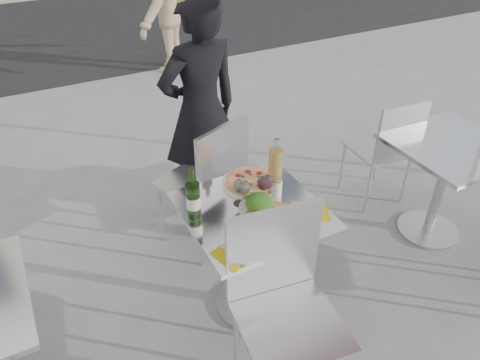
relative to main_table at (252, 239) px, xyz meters
name	(u,v)px	position (x,y,z in m)	size (l,w,h in m)	color
ground	(251,303)	(0.00, 0.00, -0.54)	(80.00, 80.00, 0.00)	slate
street_asphalt	(63,27)	(0.00, 6.50, -0.54)	(24.00, 5.00, 0.00)	black
main_table	(252,239)	(0.00, 0.00, 0.00)	(0.72, 0.72, 0.75)	#B7BABF
side_table_right	(445,171)	(1.50, 0.00, 0.00)	(0.72, 0.72, 0.75)	#B7BABF
chair_far	(210,176)	(0.02, 0.61, 0.06)	(0.60, 0.61, 1.01)	silver
chair_near	(282,295)	(-0.10, -0.48, 0.07)	(0.52, 0.54, 1.03)	silver
side_chair_rfar	(388,144)	(1.40, 0.46, 0.00)	(0.44, 0.45, 0.91)	silver
woman_diner	(200,112)	(0.15, 1.04, 0.29)	(0.61, 0.40, 1.66)	black
pizza_near	(274,220)	(0.05, -0.14, 0.22)	(0.31, 0.31, 0.02)	#DFA957
pizza_far	(251,182)	(0.10, 0.21, 0.23)	(0.33, 0.33, 0.03)	white
salad_plate	(259,203)	(0.03, -0.01, 0.25)	(0.22, 0.22, 0.09)	white
wine_bottle	(193,198)	(-0.30, 0.10, 0.32)	(0.07, 0.07, 0.29)	#2F5A21
carafe	(275,165)	(0.23, 0.16, 0.33)	(0.08, 0.08, 0.29)	#E7B962
sugar_shaker	(276,186)	(0.18, 0.07, 0.26)	(0.06, 0.06, 0.11)	white
wineglass_white_a	(239,187)	(-0.04, 0.08, 0.32)	(0.07, 0.07, 0.16)	white
wineglass_white_b	(244,188)	(-0.02, 0.06, 0.32)	(0.07, 0.07, 0.16)	white
wineglass_red_a	(267,183)	(0.11, 0.05, 0.32)	(0.07, 0.07, 0.16)	white
wineglass_red_b	(263,184)	(0.09, 0.05, 0.32)	(0.07, 0.07, 0.16)	white
napkin_left	(236,254)	(-0.24, -0.26, 0.21)	(0.22, 0.22, 0.01)	yellow
napkin_right	(311,210)	(0.27, -0.15, 0.21)	(0.23, 0.23, 0.01)	yellow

